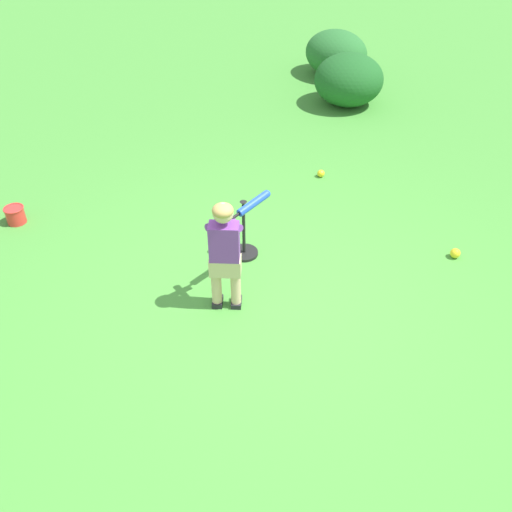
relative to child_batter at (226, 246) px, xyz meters
name	(u,v)px	position (x,y,z in m)	size (l,w,h in m)	color
ground_plane	(278,311)	(0.30, 0.34, -0.65)	(40.00, 40.00, 0.00)	#479338
child_batter	(226,246)	(0.00, 0.00, 0.00)	(0.43, 0.74, 1.08)	#232328
play_ball_far_right	(455,253)	(0.49, 2.29, -0.60)	(0.10, 0.10, 0.10)	yellow
play_ball_center_lawn	(321,173)	(-1.50, 2.03, -0.60)	(0.09, 0.09, 0.09)	yellow
batting_tee	(244,246)	(-0.58, 0.47, -0.55)	(0.28, 0.28, 0.62)	black
toy_bucket	(15,215)	(-2.29, -1.42, -0.55)	(0.22, 0.22, 0.19)	red
shrub_left_background	(349,80)	(-3.18, 3.66, -0.27)	(1.02, 1.05, 0.77)	#1E5B23
shrub_right_background	(336,53)	(-4.32, 4.25, -0.28)	(1.14, 0.98, 0.74)	#286B2D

